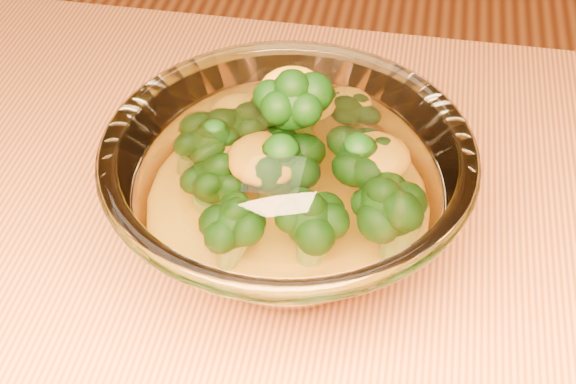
{
  "coord_description": "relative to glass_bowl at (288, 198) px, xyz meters",
  "views": [
    {
      "loc": [
        0.16,
        -0.3,
        1.19
      ],
      "look_at": [
        0.09,
        0.09,
        0.81
      ],
      "focal_mm": 50.0,
      "sensor_mm": 36.0,
      "label": 1
    }
  ],
  "objects": [
    {
      "name": "broccoli_heap",
      "position": [
        0.0,
        0.01,
        0.02
      ],
      "size": [
        0.18,
        0.17,
        0.1
      ],
      "color": "black",
      "rests_on": "cheese_sauce"
    },
    {
      "name": "cheese_sauce",
      "position": [
        0.0,
        0.0,
        -0.02
      ],
      "size": [
        0.14,
        0.14,
        0.04
      ],
      "primitive_type": "ellipsoid",
      "color": "orange",
      "rests_on": "glass_bowl"
    },
    {
      "name": "glass_bowl",
      "position": [
        0.0,
        0.0,
        0.0
      ],
      "size": [
        0.25,
        0.25,
        0.11
      ],
      "color": "white",
      "rests_on": "table"
    }
  ]
}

